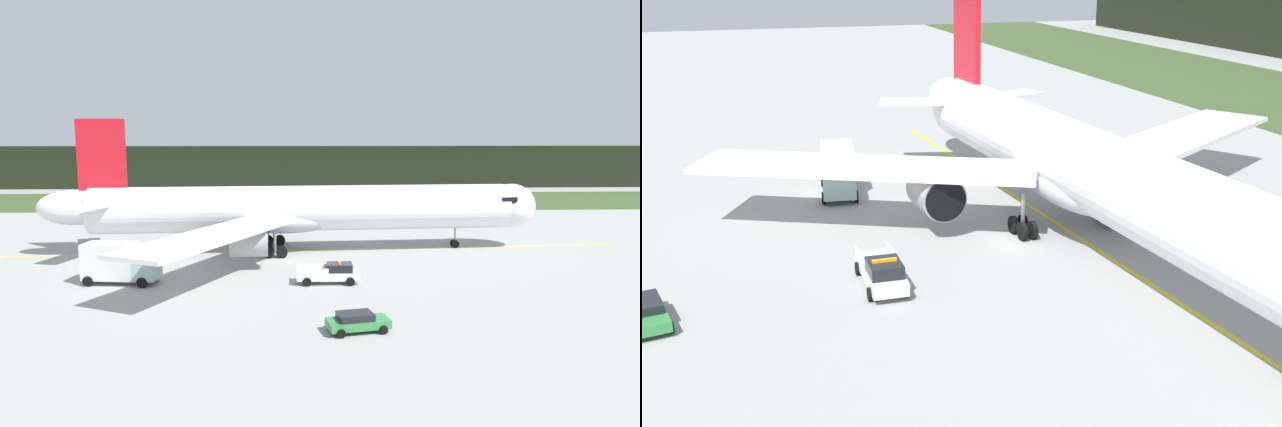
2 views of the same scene
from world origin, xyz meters
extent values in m
plane|color=#9A9C99|center=(0.00, 0.00, 0.00)|extent=(320.00, 320.00, 0.00)
cube|color=#394F28|center=(0.00, 52.95, 0.02)|extent=(320.00, 30.60, 0.04)
cube|color=black|center=(0.00, 82.17, 5.18)|extent=(288.00, 6.02, 10.36)
cube|color=yellow|center=(2.33, 4.70, 0.00)|extent=(74.06, 4.73, 0.01)
cylinder|color=white|center=(2.33, 4.70, 4.87)|extent=(46.58, 7.83, 5.06)
ellipsoid|color=white|center=(26.48, 6.14, 4.87)|extent=(5.86, 5.39, 5.06)
ellipsoid|color=white|center=(-22.32, 3.22, 5.25)|extent=(8.32, 4.28, 3.80)
ellipsoid|color=#B4B8C8|center=(0.02, 4.56, 3.47)|extent=(12.38, 6.03, 2.79)
cube|color=black|center=(25.27, 6.07, 5.75)|extent=(2.08, 4.91, 0.70)
cube|color=white|center=(-6.97, 16.46, 4.23)|extent=(16.75, 22.00, 0.35)
cylinder|color=#A0A0A0|center=(-4.10, 12.66, 2.75)|extent=(3.83, 3.15, 2.93)
cylinder|color=black|center=(-2.22, 12.78, 2.75)|extent=(0.28, 2.70, 2.70)
cube|color=white|center=(-5.50, -8.09, 4.23)|extent=(14.70, 22.74, 0.35)
cylinder|color=#A0A0A0|center=(-3.10, -3.98, 2.75)|extent=(3.83, 3.15, 2.93)
cylinder|color=black|center=(-1.22, -3.87, 2.75)|extent=(0.28, 2.70, 2.70)
cube|color=red|center=(-19.30, 3.40, 10.31)|extent=(5.06, 0.74, 8.85)
cube|color=white|center=(-20.02, 7.14, 5.75)|extent=(4.95, 7.57, 0.28)
cube|color=white|center=(-19.57, -0.39, 5.75)|extent=(4.23, 7.55, 0.28)
cylinder|color=gray|center=(19.92, 5.75, 1.62)|extent=(0.20, 0.20, 2.34)
cylinder|color=black|center=(19.90, 6.01, 0.45)|extent=(0.91, 0.27, 0.90)
cylinder|color=black|center=(19.93, 5.49, 0.45)|extent=(0.91, 0.27, 0.90)
cylinder|color=gray|center=(-1.18, 7.79, 1.77)|extent=(0.28, 0.28, 2.34)
cylinder|color=black|center=(-0.46, 7.48, 0.60)|extent=(1.22, 0.37, 1.20)
cylinder|color=black|center=(-0.50, 8.18, 0.60)|extent=(1.22, 0.37, 1.20)
cylinder|color=black|center=(-1.85, 7.39, 0.60)|extent=(1.22, 0.37, 1.20)
cylinder|color=black|center=(-1.90, 8.09, 0.60)|extent=(1.22, 0.37, 1.20)
cylinder|color=gray|center=(-0.78, 1.21, 1.77)|extent=(0.28, 0.28, 2.34)
cylinder|color=black|center=(-0.11, 1.60, 0.60)|extent=(1.22, 0.37, 1.20)
cylinder|color=black|center=(-0.06, 0.91, 0.60)|extent=(1.22, 0.37, 1.20)
cylinder|color=black|center=(-1.50, 1.52, 0.60)|extent=(1.22, 0.37, 1.20)
cylinder|color=black|center=(-1.46, 0.82, 0.60)|extent=(1.22, 0.37, 1.20)
cube|color=white|center=(4.31, -9.27, 0.73)|extent=(5.57, 2.00, 0.70)
cube|color=black|center=(5.31, -9.28, 1.43)|extent=(2.24, 1.81, 0.70)
cube|color=white|center=(2.99, -8.34, 1.31)|extent=(2.66, 0.13, 0.45)
cube|color=white|center=(2.97, -10.18, 1.31)|extent=(2.66, 0.13, 0.45)
cube|color=orange|center=(5.31, -9.28, 1.86)|extent=(0.21, 1.36, 0.16)
cylinder|color=black|center=(6.21, -8.30, 0.38)|extent=(0.76, 0.25, 0.76)
cylinder|color=black|center=(6.19, -10.28, 0.38)|extent=(0.76, 0.25, 0.76)
cylinder|color=black|center=(2.43, -8.26, 0.38)|extent=(0.76, 0.25, 0.76)
cylinder|color=black|center=(2.41, -10.24, 0.38)|extent=(0.76, 0.25, 0.76)
cube|color=#A5CCBD|center=(-11.59, -8.95, 1.45)|extent=(2.19, 2.62, 2.00)
cube|color=white|center=(-14.80, -8.54, 2.03)|extent=(4.83, 2.96, 3.16)
cylinder|color=#99999E|center=(-13.89, -8.65, 0.36)|extent=(0.78, 0.20, 1.04)
cylinder|color=#99999E|center=(-15.70, -8.42, 0.36)|extent=(0.78, 0.20, 1.04)
cylinder|color=black|center=(-11.44, -7.76, 0.45)|extent=(0.93, 0.37, 0.90)
cylinder|color=black|center=(-11.74, -10.14, 0.45)|extent=(0.93, 0.37, 0.90)
cylinder|color=black|center=(-16.23, -7.14, 0.45)|extent=(0.93, 0.37, 0.90)
cylinder|color=black|center=(-16.53, -9.52, 0.45)|extent=(0.93, 0.37, 0.90)
cube|color=#338341|center=(5.65, -21.45, 0.57)|extent=(4.43, 2.65, 0.55)
cube|color=black|center=(5.44, -21.49, 1.08)|extent=(2.60, 2.05, 0.45)
cylinder|color=black|center=(6.87, -20.23, 0.30)|extent=(0.62, 0.30, 0.60)
cylinder|color=black|center=(7.26, -22.06, 0.30)|extent=(0.62, 0.30, 0.60)
cylinder|color=black|center=(4.04, -20.84, 0.30)|extent=(0.62, 0.30, 0.60)
cylinder|color=black|center=(4.42, -22.66, 0.30)|extent=(0.62, 0.30, 0.60)
camera|label=1|loc=(1.70, -56.48, 12.94)|focal=30.86mm
camera|label=2|loc=(44.20, -17.33, 17.52)|focal=44.30mm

